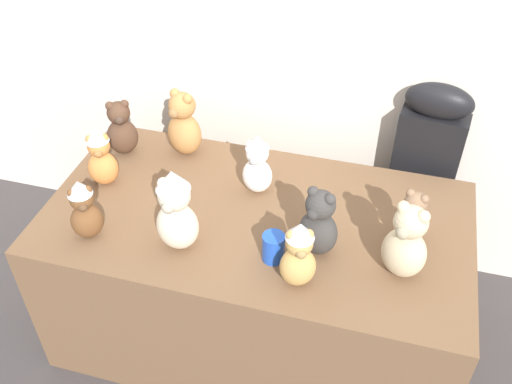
# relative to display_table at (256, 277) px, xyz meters

# --- Properties ---
(ground_plane) EXTENTS (10.00, 10.00, 0.00)m
(ground_plane) POSITION_rel_display_table_xyz_m (0.00, -0.25, -0.36)
(ground_plane) COLOR #3D3838
(wall_back) EXTENTS (7.00, 0.08, 2.60)m
(wall_back) POSITION_rel_display_table_xyz_m (0.00, 0.68, 0.94)
(wall_back) COLOR silver
(wall_back) RESTS_ON ground_plane
(display_table) EXTENTS (1.64, 0.87, 0.71)m
(display_table) POSITION_rel_display_table_xyz_m (0.00, 0.00, 0.00)
(display_table) COLOR brown
(display_table) RESTS_ON ground_plane
(instrument_case) EXTENTS (0.29, 0.15, 1.07)m
(instrument_case) POSITION_rel_display_table_xyz_m (0.62, 0.56, 0.18)
(instrument_case) COLOR black
(instrument_case) RESTS_ON ground_plane
(teddy_bear_cream) EXTENTS (0.16, 0.14, 0.34)m
(teddy_bear_cream) POSITION_rel_display_table_xyz_m (-0.23, -0.23, 0.52)
(teddy_bear_cream) COLOR beige
(teddy_bear_cream) RESTS_ON display_table
(teddy_bear_mocha) EXTENTS (0.14, 0.13, 0.22)m
(teddy_bear_mocha) POSITION_rel_display_table_xyz_m (0.57, 0.03, 0.46)
(teddy_bear_mocha) COLOR #7F6047
(teddy_bear_mocha) RESTS_ON display_table
(teddy_bear_ginger) EXTENTS (0.15, 0.14, 0.27)m
(teddy_bear_ginger) POSITION_rel_display_table_xyz_m (-0.65, 0.03, 0.49)
(teddy_bear_ginger) COLOR #D17F3D
(teddy_bear_ginger) RESTS_ON display_table
(teddy_bear_snow) EXTENTS (0.13, 0.11, 0.27)m
(teddy_bear_snow) POSITION_rel_display_table_xyz_m (-0.04, 0.15, 0.49)
(teddy_bear_snow) COLOR white
(teddy_bear_snow) RESTS_ON display_table
(teddy_bear_chestnut) EXTENTS (0.15, 0.15, 0.26)m
(teddy_bear_chestnut) POSITION_rel_display_table_xyz_m (-0.57, -0.27, 0.48)
(teddy_bear_chestnut) COLOR brown
(teddy_bear_chestnut) RESTS_ON display_table
(teddy_bear_honey) EXTENTS (0.15, 0.14, 0.27)m
(teddy_bear_honey) POSITION_rel_display_table_xyz_m (0.22, -0.28, 0.49)
(teddy_bear_honey) COLOR tan
(teddy_bear_honey) RESTS_ON display_table
(teddy_bear_charcoal) EXTENTS (0.18, 0.16, 0.28)m
(teddy_bear_charcoal) POSITION_rel_display_table_xyz_m (0.26, -0.12, 0.49)
(teddy_bear_charcoal) COLOR #383533
(teddy_bear_charcoal) RESTS_ON display_table
(teddy_bear_caramel) EXTENTS (0.19, 0.18, 0.30)m
(teddy_bear_caramel) POSITION_rel_display_table_xyz_m (-0.41, 0.32, 0.50)
(teddy_bear_caramel) COLOR #B27A42
(teddy_bear_caramel) RESTS_ON display_table
(teddy_bear_sand) EXTENTS (0.20, 0.18, 0.30)m
(teddy_bear_sand) POSITION_rel_display_table_xyz_m (0.56, -0.14, 0.50)
(teddy_bear_sand) COLOR #CCB78E
(teddy_bear_sand) RESTS_ON display_table
(teddy_bear_cocoa) EXTENTS (0.17, 0.16, 0.26)m
(teddy_bear_cocoa) POSITION_rel_display_table_xyz_m (-0.67, 0.25, 0.48)
(teddy_bear_cocoa) COLOR #4C3323
(teddy_bear_cocoa) RESTS_ON display_table
(party_cup_blue) EXTENTS (0.08, 0.08, 0.11)m
(party_cup_blue) POSITION_rel_display_table_xyz_m (0.12, -0.20, 0.41)
(party_cup_blue) COLOR blue
(party_cup_blue) RESTS_ON display_table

